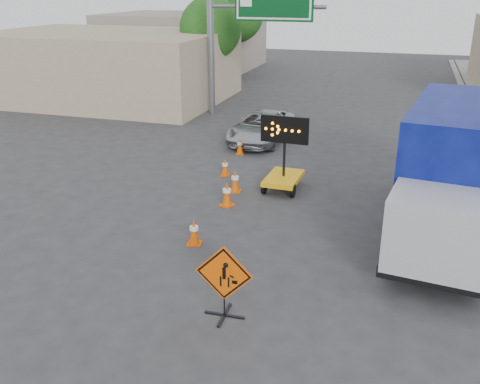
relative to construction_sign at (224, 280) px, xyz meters
The scene contains 15 objects.
ground 1.00m from the construction_sign, 165.63° to the left, with size 100.00×100.00×0.00m, color #2D2D30.
storefront_left_near 24.81m from the construction_sign, 125.73° to the left, with size 14.00×10.00×4.00m, color tan.
storefront_left_far 37.49m from the construction_sign, 114.39° to the left, with size 12.00×10.00×4.40m, color gray.
highway_gantry 19.19m from the construction_sign, 105.18° to the left, with size 6.18×0.38×6.90m.
tree_left_near 23.91m from the construction_sign, 110.96° to the left, with size 3.71×3.71×6.03m.
tree_left_far 31.79m from the construction_sign, 107.46° to the left, with size 4.10×4.10×6.66m.
construction_sign is the anchor object (origin of this frame).
arrow_board 7.83m from the construction_sign, 93.95° to the left, with size 1.63×1.84×2.58m.
pickup_truck 13.85m from the construction_sign, 102.02° to the left, with size 2.14×4.64×1.29m, color #AFB1B7.
box_truck 7.33m from the construction_sign, 51.10° to the left, with size 3.19×7.91×3.65m.
cone_a 3.57m from the construction_sign, 122.47° to the left, with size 0.44×0.44×0.74m.
cone_b 6.16m from the construction_sign, 108.28° to the left, with size 0.53×0.53×0.81m.
cone_c 7.41m from the construction_sign, 106.20° to the left, with size 0.43×0.43×0.78m.
cone_d 9.05m from the construction_sign, 108.89° to the left, with size 0.40×0.40×0.67m.
cone_e 11.76m from the construction_sign, 105.86° to the left, with size 0.44×0.44×0.72m.
Camera 1 is at (3.70, -9.26, 6.60)m, focal length 40.00 mm.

